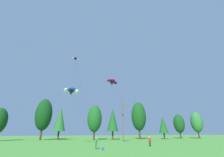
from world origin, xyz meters
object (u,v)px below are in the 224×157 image
at_px(kite_flyer_near, 96,142).
at_px(parafoil_kite_mid_magenta, 112,82).
at_px(utility_pole, 123,121).
at_px(kite_flyer_mid, 150,140).
at_px(parafoil_kite_far_blue_white, 71,91).
at_px(parafoil_kite_high_purple, 75,59).
at_px(backpack, 103,149).

xyz_separation_m(kite_flyer_near, parafoil_kite_mid_magenta, (4.90, 8.49, 12.82)).
distance_m(utility_pole, kite_flyer_mid, 14.35).
bearing_deg(parafoil_kite_far_blue_white, parafoil_kite_high_purple, 87.40).
bearing_deg(parafoil_kite_far_blue_white, utility_pole, 23.38).
xyz_separation_m(kite_flyer_mid, parafoil_kite_mid_magenta, (-5.47, 6.16, 12.82)).
bearing_deg(kite_flyer_mid, parafoil_kite_high_purple, 131.10).
distance_m(kite_flyer_near, backpack, 2.11).
bearing_deg(parafoil_kite_high_purple, utility_pole, -10.85).
xyz_separation_m(utility_pole, kite_flyer_near, (-10.09, -16.00, -4.36)).
distance_m(parafoil_kite_mid_magenta, parafoil_kite_far_blue_white, 9.64).
relative_size(kite_flyer_mid, parafoil_kite_far_blue_white, 0.15).
bearing_deg(kite_flyer_mid, kite_flyer_near, -167.33).
bearing_deg(parafoil_kite_high_purple, backpack, -77.48).
bearing_deg(parafoil_kite_mid_magenta, utility_pole, 55.37).
xyz_separation_m(kite_flyer_near, parafoil_kite_far_blue_white, (-4.29, 9.78, 10.23)).
xyz_separation_m(utility_pole, parafoil_kite_far_blue_white, (-14.38, -6.22, 5.87)).
height_order(parafoil_kite_high_purple, backpack, parafoil_kite_high_purple).
bearing_deg(kite_flyer_near, kite_flyer_mid, 12.67).
bearing_deg(parafoil_kite_far_blue_white, kite_flyer_near, -66.31).
bearing_deg(kite_flyer_near, parafoil_kite_far_blue_white, 113.69).
distance_m(utility_pole, kite_flyer_near, 19.41).
bearing_deg(kite_flyer_near, parafoil_kite_mid_magenta, 60.01).
relative_size(utility_pole, parafoil_kite_mid_magenta, 0.78).
height_order(utility_pole, parafoil_kite_high_purple, parafoil_kite_high_purple).
height_order(utility_pole, parafoil_kite_mid_magenta, parafoil_kite_mid_magenta).
bearing_deg(parafoil_kite_high_purple, kite_flyer_mid, -48.90).
bearing_deg(utility_pole, kite_flyer_near, -122.23).
bearing_deg(backpack, utility_pole, -101.91).
bearing_deg(kite_flyer_mid, backpack, -156.76).
relative_size(parafoil_kite_mid_magenta, parafoil_kite_far_blue_white, 1.19).
distance_m(kite_flyer_mid, parafoil_kite_high_purple, 31.35).
relative_size(utility_pole, backpack, 25.47).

